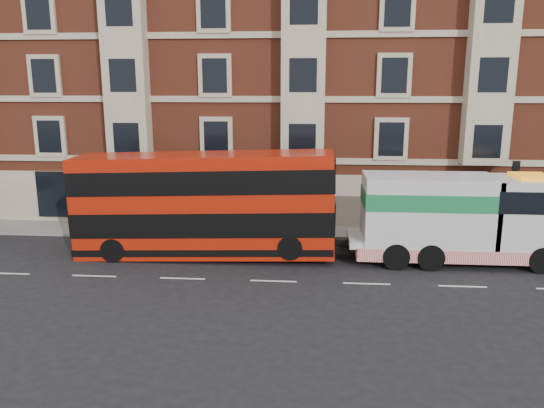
{
  "coord_description": "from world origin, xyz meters",
  "views": [
    {
      "loc": [
        1.63,
        -21.56,
        8.31
      ],
      "look_at": [
        -0.38,
        4.0,
        2.52
      ],
      "focal_mm": 35.0,
      "sensor_mm": 36.0,
      "label": 1
    }
  ],
  "objects": [
    {
      "name": "lamp_post_east",
      "position": [
        12.0,
        6.2,
        2.68
      ],
      "size": [
        0.35,
        0.15,
        4.35
      ],
      "color": "black",
      "rests_on": "sidewalk"
    },
    {
      "name": "double_decker_bus",
      "position": [
        -3.61,
        3.24,
        2.69
      ],
      "size": [
        12.52,
        2.88,
        5.07
      ],
      "color": "#AE1B09",
      "rests_on": "ground"
    },
    {
      "name": "victorian_terrace",
      "position": [
        0.5,
        15.0,
        10.07
      ],
      "size": [
        45.0,
        12.0,
        20.4
      ],
      "color": "brown",
      "rests_on": "ground"
    },
    {
      "name": "sidewalk",
      "position": [
        0.0,
        7.5,
        0.07
      ],
      "size": [
        90.0,
        3.0,
        0.15
      ],
      "primitive_type": "cube",
      "color": "slate",
      "rests_on": "ground"
    },
    {
      "name": "ground",
      "position": [
        0.0,
        0.0,
        0.0
      ],
      "size": [
        120.0,
        120.0,
        0.0
      ],
      "primitive_type": "plane",
      "color": "black",
      "rests_on": "ground"
    },
    {
      "name": "lamp_post_west",
      "position": [
        -6.0,
        6.2,
        2.68
      ],
      "size": [
        0.35,
        0.15,
        4.35
      ],
      "color": "black",
      "rests_on": "sidewalk"
    },
    {
      "name": "pedestrian",
      "position": [
        -10.59,
        6.68,
        1.07
      ],
      "size": [
        0.81,
        0.74,
        1.85
      ],
      "primitive_type": "imported",
      "rotation": [
        0.0,
        0.0,
        -0.59
      ],
      "color": "black",
      "rests_on": "sidewalk"
    },
    {
      "name": "tow_truck",
      "position": [
        8.45,
        3.24,
        2.22
      ],
      "size": [
        10.03,
        2.96,
        4.18
      ],
      "color": "silver",
      "rests_on": "ground"
    }
  ]
}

